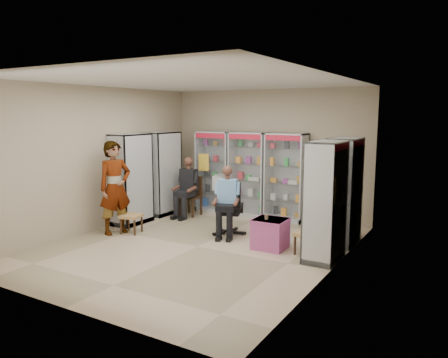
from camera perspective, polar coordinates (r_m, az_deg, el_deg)
The scene contains 18 objects.
floor at distance 8.19m, azimuth -3.48°, elevation -8.80°, with size 6.00×6.00×0.00m, color tan.
room_shell at distance 7.83m, azimuth -3.61°, elevation 5.08°, with size 5.02×6.02×3.01m.
cabinet_back_left at distance 10.91m, azimuth -1.15°, elevation 0.97°, with size 0.90×0.50×2.00m, color silver.
cabinet_back_mid at distance 10.45m, azimuth 3.29°, elevation 0.61°, with size 0.90×0.50×2.00m, color silver.
cabinet_back_right at distance 10.05m, azimuth 8.10°, elevation 0.23°, with size 0.90×0.50×2.00m, color silver.
cabinet_right_far at distance 8.47m, azimuth 15.36°, elevation -1.55°, with size 0.50×0.90×2.00m, color #B6B9BE.
cabinet_right_near at distance 7.43m, azimuth 13.10°, elevation -2.85°, with size 0.50×0.90×2.00m, color silver.
cabinet_left_far at distance 10.69m, azimuth -8.03°, elevation 0.73°, with size 0.50×0.90×2.00m, color #9FA1A6.
cabinet_left_near at distance 9.86m, azimuth -12.01°, elevation -0.03°, with size 0.50×0.90×2.00m, color #B9BCC0.
wooden_chair at distance 10.53m, azimuth -4.39°, elevation -2.26°, with size 0.42×0.42×0.94m, color black.
seated_customer at distance 10.45m, azimuth -4.56°, elevation -1.22°, with size 0.44×0.60×1.34m, color black, non-canonical shape.
office_chair at distance 8.85m, azimuth 0.63°, elevation -3.98°, with size 0.57×0.57×1.04m, color black.
seated_shopkeeper at distance 8.78m, azimuth 0.47°, elevation -3.13°, with size 0.44×0.61×1.33m, color #6EA7DB, non-canonical shape.
pink_trunk at distance 8.05m, azimuth 6.06°, elevation -7.11°, with size 0.57×0.55×0.55m, color #AB447E.
tea_glass at distance 7.95m, azimuth 5.57°, elevation -4.93°, with size 0.07×0.07×0.09m, color #541507.
woven_stool_a at distance 7.84m, azimuth 10.84°, elevation -8.26°, with size 0.39×0.39×0.39m, color #AB9248.
woven_stool_b at distance 9.22m, azimuth -11.99°, elevation -5.74°, with size 0.39×0.39×0.39m, color #AB8C48.
standing_man at distance 9.12m, azimuth -14.03°, elevation -1.11°, with size 0.69×0.45×1.90m, color gray.
Camera 1 is at (4.40, -6.46, 2.44)m, focal length 35.00 mm.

